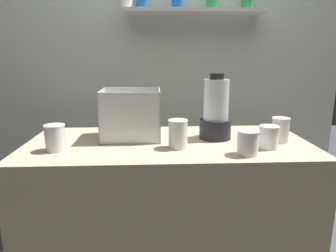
% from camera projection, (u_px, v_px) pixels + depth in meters
% --- Properties ---
extents(counter, '(1.40, 0.64, 0.90)m').
position_uv_depth(counter, '(168.00, 222.00, 1.62)').
color(counter, tan).
rests_on(counter, ground_plane).
extents(back_wall_unit, '(2.60, 0.24, 2.50)m').
position_uv_depth(back_wall_unit, '(163.00, 63.00, 2.17)').
color(back_wall_unit, silver).
rests_on(back_wall_unit, ground_plane).
extents(carrot_display_bin, '(0.30, 0.24, 0.25)m').
position_uv_depth(carrot_display_bin, '(132.00, 123.00, 1.57)').
color(carrot_display_bin, white).
rests_on(carrot_display_bin, counter).
extents(blender_pitcher, '(0.16, 0.16, 0.33)m').
position_uv_depth(blender_pitcher, '(216.00, 112.00, 1.54)').
color(blender_pitcher, black).
rests_on(blender_pitcher, counter).
extents(juice_cup_beet_far_left, '(0.09, 0.09, 0.12)m').
position_uv_depth(juice_cup_beet_far_left, '(55.00, 139.00, 1.36)').
color(juice_cup_beet_far_left, white).
rests_on(juice_cup_beet_far_left, counter).
extents(juice_cup_carrot_left, '(0.09, 0.09, 0.13)m').
position_uv_depth(juice_cup_carrot_left, '(178.00, 136.00, 1.40)').
color(juice_cup_carrot_left, white).
rests_on(juice_cup_carrot_left, counter).
extents(juice_cup_pomegranate_middle, '(0.10, 0.10, 0.11)m').
position_uv_depth(juice_cup_pomegranate_middle, '(248.00, 144.00, 1.31)').
color(juice_cup_pomegranate_middle, white).
rests_on(juice_cup_pomegranate_middle, counter).
extents(juice_cup_mango_right, '(0.09, 0.09, 0.11)m').
position_uv_depth(juice_cup_mango_right, '(268.00, 138.00, 1.40)').
color(juice_cup_mango_right, white).
rests_on(juice_cup_mango_right, counter).
extents(juice_cup_pomegranate_far_right, '(0.09, 0.09, 0.12)m').
position_uv_depth(juice_cup_pomegranate_far_right, '(280.00, 131.00, 1.50)').
color(juice_cup_pomegranate_far_right, white).
rests_on(juice_cup_pomegranate_far_right, counter).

